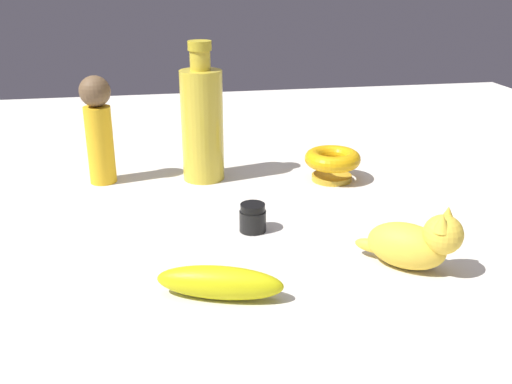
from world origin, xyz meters
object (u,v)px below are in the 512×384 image
at_px(bowl, 332,162).
at_px(person_figure_adult, 98,127).
at_px(cat_figurine, 415,242).
at_px(bottle_tall, 202,122).
at_px(banana, 220,283).
at_px(nail_polish_jar, 253,217).

relative_size(bowl, person_figure_adult, 0.53).
bearing_deg(cat_figurine, bottle_tall, 120.80).
bearing_deg(banana, bottle_tall, -74.75).
height_order(bowl, cat_figurine, cat_figurine).
distance_m(nail_polish_jar, banana, 0.19).
bearing_deg(nail_polish_jar, cat_figurine, -39.27).
height_order(bottle_tall, cat_figurine, bottle_tall).
height_order(person_figure_adult, cat_figurine, person_figure_adult).
xyz_separation_m(bowl, bottle_tall, (-0.23, 0.05, 0.07)).
height_order(bowl, banana, bowl).
distance_m(bowl, banana, 0.44).
distance_m(person_figure_adult, bottle_tall, 0.18).
relative_size(banana, cat_figurine, 1.30).
bearing_deg(bowl, cat_figurine, -89.35).
height_order(banana, cat_figurine, cat_figurine).
bearing_deg(cat_figurine, nail_polish_jar, 140.73).
xyz_separation_m(bowl, cat_figurine, (0.00, -0.34, 0.00)).
height_order(nail_polish_jar, banana, nail_polish_jar).
relative_size(nail_polish_jar, banana, 0.28).
distance_m(bottle_tall, banana, 0.43).
height_order(bowl, bottle_tall, bottle_tall).
relative_size(person_figure_adult, banana, 1.27).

